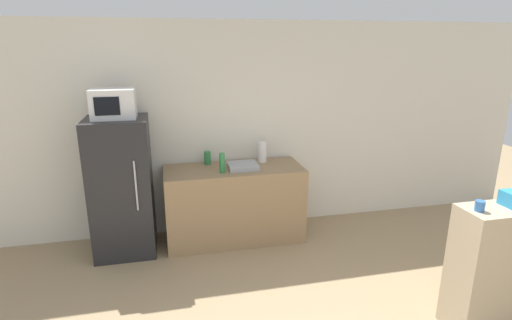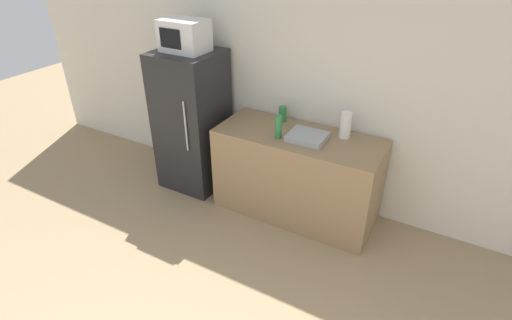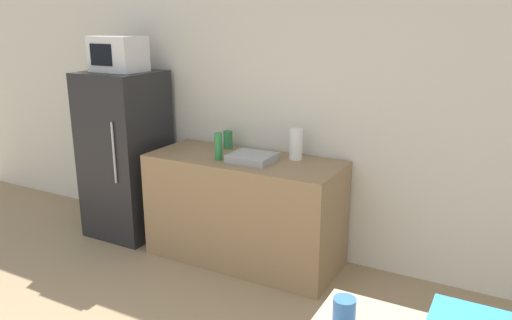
{
  "view_description": "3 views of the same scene",
  "coord_description": "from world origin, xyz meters",
  "px_view_note": "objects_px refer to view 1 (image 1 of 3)",
  "views": [
    {
      "loc": [
        -0.87,
        -1.58,
        2.32
      ],
      "look_at": [
        -0.04,
        2.08,
        1.23
      ],
      "focal_mm": 28.0,
      "sensor_mm": 36.0,
      "label": 1
    },
    {
      "loc": [
        1.18,
        -0.33,
        2.65
      ],
      "look_at": [
        -0.04,
        1.86,
        1.18
      ],
      "focal_mm": 28.0,
      "sensor_mm": 36.0,
      "label": 2
    },
    {
      "loc": [
        1.85,
        -0.56,
        2.02
      ],
      "look_at": [
        0.33,
        2.25,
        1.11
      ],
      "focal_mm": 35.0,
      "sensor_mm": 36.0,
      "label": 3
    }
  ],
  "objects_px": {
    "microwave": "(113,104)",
    "bottle_tall": "(222,163)",
    "bottle_short": "(207,158)",
    "paper_towel_roll": "(262,152)",
    "refrigerator": "(122,187)",
    "jar": "(480,206)"
  },
  "relations": [
    {
      "from": "bottle_short",
      "to": "paper_towel_roll",
      "type": "height_order",
      "value": "paper_towel_roll"
    },
    {
      "from": "microwave",
      "to": "bottle_short",
      "type": "relative_size",
      "value": 2.81
    },
    {
      "from": "microwave",
      "to": "bottle_tall",
      "type": "height_order",
      "value": "microwave"
    },
    {
      "from": "refrigerator",
      "to": "microwave",
      "type": "relative_size",
      "value": 3.46
    },
    {
      "from": "refrigerator",
      "to": "microwave",
      "type": "height_order",
      "value": "microwave"
    },
    {
      "from": "paper_towel_roll",
      "to": "refrigerator",
      "type": "bearing_deg",
      "value": -173.24
    },
    {
      "from": "bottle_short",
      "to": "paper_towel_roll",
      "type": "xyz_separation_m",
      "value": [
        0.67,
        -0.04,
        0.05
      ]
    },
    {
      "from": "refrigerator",
      "to": "paper_towel_roll",
      "type": "height_order",
      "value": "refrigerator"
    },
    {
      "from": "refrigerator",
      "to": "jar",
      "type": "distance_m",
      "value": 3.52
    },
    {
      "from": "jar",
      "to": "paper_towel_roll",
      "type": "bearing_deg",
      "value": 117.51
    },
    {
      "from": "refrigerator",
      "to": "bottle_short",
      "type": "bearing_deg",
      "value": 13.47
    },
    {
      "from": "refrigerator",
      "to": "bottle_short",
      "type": "xyz_separation_m",
      "value": [
        0.99,
        0.24,
        0.21
      ]
    },
    {
      "from": "jar",
      "to": "microwave",
      "type": "bearing_deg",
      "value": 144.18
    },
    {
      "from": "paper_towel_roll",
      "to": "microwave",
      "type": "bearing_deg",
      "value": -173.2
    },
    {
      "from": "refrigerator",
      "to": "bottle_short",
      "type": "distance_m",
      "value": 1.04
    },
    {
      "from": "jar",
      "to": "paper_towel_roll",
      "type": "distance_m",
      "value": 2.54
    },
    {
      "from": "bottle_tall",
      "to": "jar",
      "type": "height_order",
      "value": "jar"
    },
    {
      "from": "microwave",
      "to": "paper_towel_roll",
      "type": "distance_m",
      "value": 1.81
    },
    {
      "from": "bottle_tall",
      "to": "bottle_short",
      "type": "bearing_deg",
      "value": 109.85
    },
    {
      "from": "bottle_tall",
      "to": "paper_towel_roll",
      "type": "height_order",
      "value": "paper_towel_roll"
    },
    {
      "from": "jar",
      "to": "paper_towel_roll",
      "type": "height_order",
      "value": "jar"
    },
    {
      "from": "microwave",
      "to": "bottle_tall",
      "type": "xyz_separation_m",
      "value": [
        1.12,
        -0.12,
        -0.69
      ]
    }
  ]
}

